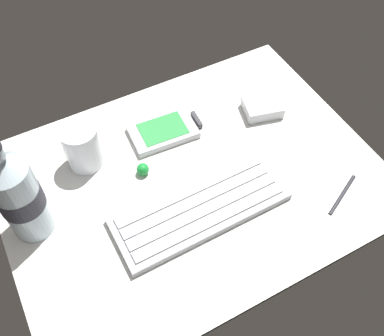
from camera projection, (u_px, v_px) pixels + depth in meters
The scene contains 8 objects.
ground_plane at pixel (193, 182), 76.92cm from camera, with size 64.00×48.00×2.80cm.
keyboard at pixel (200, 208), 71.80cm from camera, with size 29.15×11.39×1.70cm.
handheld_device at pixel (166, 130), 81.83cm from camera, with size 13.14×8.34×1.50cm.
juice_cup at pixel (83, 148), 75.25cm from camera, with size 6.40×6.40×8.50cm.
water_bottle at pixel (18, 195), 63.55cm from camera, with size 6.73×6.73×20.80cm.
charger_block at pixel (262, 107), 84.63cm from camera, with size 7.00×5.60×2.40cm, color silver.
trackball_mouse at pixel (143, 169), 76.01cm from camera, with size 2.20×2.20×2.20cm, color #198C33.
stylus_pen at pixel (343, 194), 73.92cm from camera, with size 0.70×0.70×9.50cm, color #26262B.
Camera 1 is at (-20.55, -38.49, 62.55)cm, focal length 41.15 mm.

